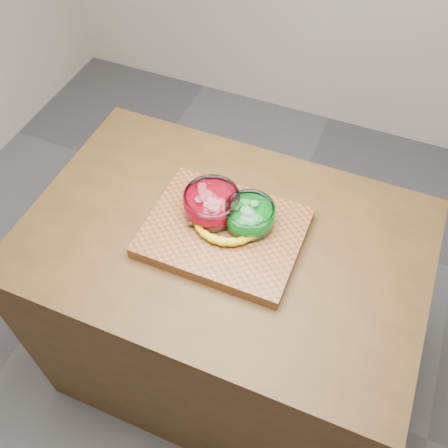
% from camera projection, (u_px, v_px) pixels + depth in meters
% --- Properties ---
extents(ground, '(3.50, 3.50, 0.00)m').
position_uv_depth(ground, '(224.00, 359.00, 2.19)').
color(ground, '#515156').
rests_on(ground, ground).
extents(counter, '(1.20, 0.80, 0.90)m').
position_uv_depth(counter, '(224.00, 310.00, 1.83)').
color(counter, '#492F15').
rests_on(counter, ground).
extents(cutting_board, '(0.45, 0.35, 0.04)m').
position_uv_depth(cutting_board, '(224.00, 232.00, 1.46)').
color(cutting_board, brown).
rests_on(cutting_board, counter).
extents(bowl_red, '(0.16, 0.16, 0.08)m').
position_uv_depth(bowl_red, '(212.00, 204.00, 1.46)').
color(bowl_red, white).
rests_on(bowl_red, cutting_board).
extents(bowl_green, '(0.15, 0.15, 0.07)m').
position_uv_depth(bowl_green, '(249.00, 216.00, 1.43)').
color(bowl_green, white).
rests_on(bowl_green, cutting_board).
extents(banana, '(0.23, 0.12, 0.03)m').
position_uv_depth(banana, '(224.00, 232.00, 1.42)').
color(banana, gold).
rests_on(banana, cutting_board).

